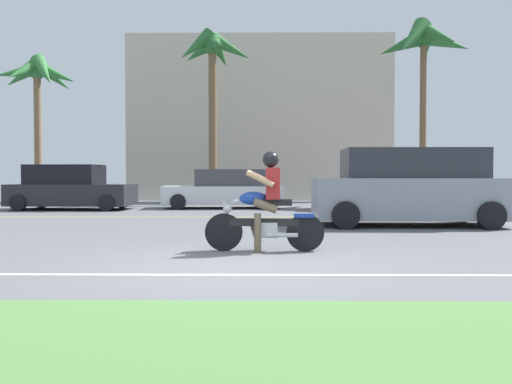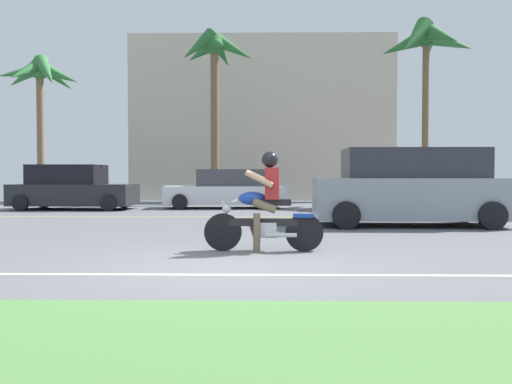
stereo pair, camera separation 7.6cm
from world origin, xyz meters
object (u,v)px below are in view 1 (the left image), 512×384
(parked_car_2, at_px, (371,188))
(palm_tree_2, at_px, (213,60))
(palm_tree_0, at_px, (36,79))
(palm_tree_1, at_px, (424,47))
(motorcyclist, at_px, (265,209))
(parked_car_0, at_px, (70,189))
(parked_car_1, at_px, (225,190))
(suv_nearby, at_px, (409,188))

(parked_car_2, distance_m, palm_tree_2, 8.75)
(palm_tree_0, distance_m, palm_tree_1, 16.36)
(motorcyclist, relative_size, parked_car_0, 0.44)
(palm_tree_1, bearing_deg, parked_car_1, -162.81)
(parked_car_2, relative_size, palm_tree_0, 0.60)
(palm_tree_0, height_order, palm_tree_1, palm_tree_1)
(parked_car_1, distance_m, palm_tree_1, 10.38)
(suv_nearby, bearing_deg, palm_tree_1, 71.63)
(suv_nearby, height_order, palm_tree_0, palm_tree_0)
(motorcyclist, height_order, parked_car_2, parked_car_2)
(motorcyclist, bearing_deg, palm_tree_0, 124.19)
(parked_car_1, xyz_separation_m, parked_car_2, (5.29, -0.99, 0.08))
(motorcyclist, bearing_deg, parked_car_0, 123.20)
(parked_car_1, height_order, palm_tree_2, palm_tree_2)
(motorcyclist, relative_size, parked_car_2, 0.51)
(motorcyclist, xyz_separation_m, palm_tree_1, (6.72, 14.08, 5.88))
(parked_car_2, distance_m, palm_tree_0, 14.60)
(motorcyclist, distance_m, parked_car_2, 11.23)
(motorcyclist, xyz_separation_m, suv_nearby, (3.54, 4.49, 0.23))
(parked_car_1, xyz_separation_m, palm_tree_0, (-8.14, 2.56, 4.59))
(suv_nearby, relative_size, parked_car_2, 1.26)
(parked_car_0, xyz_separation_m, palm_tree_2, (4.82, 3.48, 5.32))
(parked_car_0, xyz_separation_m, parked_car_2, (10.80, -0.07, 0.01))
(palm_tree_1, height_order, palm_tree_2, palm_tree_1)
(palm_tree_0, xyz_separation_m, palm_tree_2, (7.45, 0.01, 0.79))
(parked_car_2, height_order, palm_tree_1, palm_tree_1)
(suv_nearby, height_order, palm_tree_1, palm_tree_1)
(parked_car_0, bearing_deg, palm_tree_0, 127.07)
(motorcyclist, bearing_deg, parked_car_1, 97.13)
(motorcyclist, height_order, parked_car_1, motorcyclist)
(parked_car_0, distance_m, parked_car_1, 5.59)
(suv_nearby, distance_m, parked_car_0, 12.16)
(parked_car_0, relative_size, parked_car_1, 0.96)
(parked_car_0, bearing_deg, palm_tree_2, 35.84)
(parked_car_2, bearing_deg, suv_nearby, -92.87)
(suv_nearby, distance_m, parked_car_2, 6.07)
(motorcyclist, distance_m, parked_car_1, 11.64)
(parked_car_1, xyz_separation_m, palm_tree_2, (-0.69, 2.56, 5.38))
(parked_car_1, relative_size, parked_car_2, 1.21)
(palm_tree_2, bearing_deg, palm_tree_0, -179.95)
(parked_car_2, distance_m, palm_tree_1, 7.37)
(parked_car_0, distance_m, palm_tree_0, 6.28)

